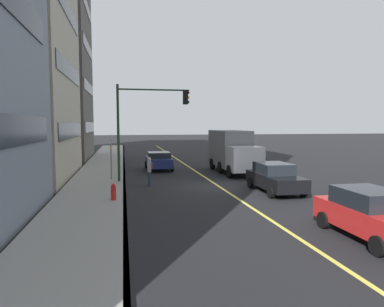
{
  "coord_description": "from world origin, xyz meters",
  "views": [
    {
      "loc": [
        -20.28,
        5.62,
        3.77
      ],
      "look_at": [
        -1.05,
        1.82,
        2.1
      ],
      "focal_mm": 32.59,
      "sensor_mm": 36.0,
      "label": 1
    }
  ],
  "objects_px": {
    "street_sign_post": "(111,157)",
    "car_navy": "(159,161)",
    "traffic_light_mast": "(145,116)",
    "pedestrian_with_backpack": "(150,169)",
    "fire_hydrant": "(113,193)",
    "car_red": "(371,214)",
    "car_black": "(275,177)",
    "truck_gray": "(232,150)"
  },
  "relations": [
    {
      "from": "pedestrian_with_backpack",
      "to": "street_sign_post",
      "type": "relative_size",
      "value": 0.64
    },
    {
      "from": "street_sign_post",
      "to": "fire_hydrant",
      "type": "distance_m",
      "value": 6.51
    },
    {
      "from": "pedestrian_with_backpack",
      "to": "street_sign_post",
      "type": "bearing_deg",
      "value": 46.36
    },
    {
      "from": "car_navy",
      "to": "car_black",
      "type": "relative_size",
      "value": 0.89
    },
    {
      "from": "car_black",
      "to": "truck_gray",
      "type": "distance_m",
      "value": 8.19
    },
    {
      "from": "car_red",
      "to": "pedestrian_with_backpack",
      "type": "bearing_deg",
      "value": 29.93
    },
    {
      "from": "car_navy",
      "to": "fire_hydrant",
      "type": "xyz_separation_m",
      "value": [
        -11.55,
        3.32,
        -0.31
      ]
    },
    {
      "from": "car_black",
      "to": "car_red",
      "type": "distance_m",
      "value": 7.99
    },
    {
      "from": "truck_gray",
      "to": "traffic_light_mast",
      "type": "distance_m",
      "value": 8.24
    },
    {
      "from": "car_navy",
      "to": "car_red",
      "type": "height_order",
      "value": "car_red"
    },
    {
      "from": "car_navy",
      "to": "traffic_light_mast",
      "type": "distance_m",
      "value": 7.08
    },
    {
      "from": "car_navy",
      "to": "truck_gray",
      "type": "distance_m",
      "value": 6.08
    },
    {
      "from": "car_red",
      "to": "fire_hydrant",
      "type": "bearing_deg",
      "value": 50.52
    },
    {
      "from": "traffic_light_mast",
      "to": "car_red",
      "type": "bearing_deg",
      "value": -152.45
    },
    {
      "from": "traffic_light_mast",
      "to": "fire_hydrant",
      "type": "bearing_deg",
      "value": 161.21
    },
    {
      "from": "car_black",
      "to": "street_sign_post",
      "type": "relative_size",
      "value": 1.6
    },
    {
      "from": "pedestrian_with_backpack",
      "to": "car_red",
      "type": "bearing_deg",
      "value": -150.07
    },
    {
      "from": "pedestrian_with_backpack",
      "to": "traffic_light_mast",
      "type": "height_order",
      "value": "traffic_light_mast"
    },
    {
      "from": "car_red",
      "to": "truck_gray",
      "type": "distance_m",
      "value": 16.15
    },
    {
      "from": "car_black",
      "to": "truck_gray",
      "type": "height_order",
      "value": "truck_gray"
    },
    {
      "from": "street_sign_post",
      "to": "fire_hydrant",
      "type": "relative_size",
      "value": 2.95
    },
    {
      "from": "pedestrian_with_backpack",
      "to": "traffic_light_mast",
      "type": "xyz_separation_m",
      "value": [
        1.4,
        0.13,
        3.24
      ]
    },
    {
      "from": "pedestrian_with_backpack",
      "to": "street_sign_post",
      "type": "distance_m",
      "value": 3.28
    },
    {
      "from": "car_navy",
      "to": "truck_gray",
      "type": "height_order",
      "value": "truck_gray"
    },
    {
      "from": "fire_hydrant",
      "to": "truck_gray",
      "type": "bearing_deg",
      "value": -43.89
    },
    {
      "from": "car_navy",
      "to": "traffic_light_mast",
      "type": "relative_size",
      "value": 0.63
    },
    {
      "from": "traffic_light_mast",
      "to": "pedestrian_with_backpack",
      "type": "bearing_deg",
      "value": -174.62
    },
    {
      "from": "car_black",
      "to": "street_sign_post",
      "type": "xyz_separation_m",
      "value": [
        5.35,
        9.0,
        0.83
      ]
    },
    {
      "from": "fire_hydrant",
      "to": "pedestrian_with_backpack",
      "type": "bearing_deg",
      "value": -25.94
    },
    {
      "from": "car_navy",
      "to": "car_black",
      "type": "xyz_separation_m",
      "value": [
        -10.51,
        -5.38,
        0.04
      ]
    },
    {
      "from": "car_black",
      "to": "street_sign_post",
      "type": "distance_m",
      "value": 10.5
    },
    {
      "from": "car_black",
      "to": "truck_gray",
      "type": "relative_size",
      "value": 0.63
    },
    {
      "from": "car_black",
      "to": "fire_hydrant",
      "type": "distance_m",
      "value": 8.77
    },
    {
      "from": "truck_gray",
      "to": "traffic_light_mast",
      "type": "xyz_separation_m",
      "value": [
        -3.62,
        6.94,
        2.58
      ]
    },
    {
      "from": "car_red",
      "to": "pedestrian_with_backpack",
      "type": "xyz_separation_m",
      "value": [
        11.1,
        6.39,
        0.21
      ]
    },
    {
      "from": "fire_hydrant",
      "to": "car_red",
      "type": "bearing_deg",
      "value": -129.48
    },
    {
      "from": "car_navy",
      "to": "traffic_light_mast",
      "type": "bearing_deg",
      "value": 166.63
    },
    {
      "from": "car_black",
      "to": "traffic_light_mast",
      "type": "relative_size",
      "value": 0.71
    },
    {
      "from": "street_sign_post",
      "to": "car_navy",
      "type": "bearing_deg",
      "value": -35.07
    },
    {
      "from": "pedestrian_with_backpack",
      "to": "traffic_light_mast",
      "type": "relative_size",
      "value": 0.28
    },
    {
      "from": "traffic_light_mast",
      "to": "fire_hydrant",
      "type": "height_order",
      "value": "traffic_light_mast"
    },
    {
      "from": "car_black",
      "to": "street_sign_post",
      "type": "height_order",
      "value": "street_sign_post"
    }
  ]
}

